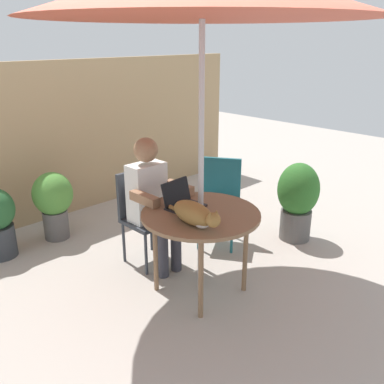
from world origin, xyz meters
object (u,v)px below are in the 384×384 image
object	(u,v)px
person_seated	(152,197)
potted_plant_corner	(53,200)
chair_empty	(220,195)
patio_table	(201,220)
potted_plant_by_chair	(298,198)
chair_occupied	(142,209)
cat	(195,214)
laptop	(181,199)

from	to	relation	value
person_seated	potted_plant_corner	bearing A→B (deg)	108.03
chair_empty	patio_table	bearing A→B (deg)	-147.40
patio_table	potted_plant_by_chair	world-z (taller)	potted_plant_by_chair
patio_table	potted_plant_by_chair	distance (m)	1.46
chair_occupied	potted_plant_by_chair	distance (m)	1.65
patio_table	potted_plant_corner	bearing A→B (deg)	102.06
chair_occupied	potted_plant_corner	bearing A→B (deg)	110.58
chair_empty	potted_plant_corner	bearing A→B (deg)	133.40
chair_empty	cat	world-z (taller)	cat
patio_table	chair_empty	xyz separation A→B (m)	(0.82, 0.53, -0.14)
chair_empty	potted_plant_by_chair	bearing A→B (deg)	-40.96
patio_table	potted_plant_by_chair	bearing A→B (deg)	-0.60
patio_table	chair_occupied	xyz separation A→B (m)	(0.00, 0.78, -0.14)
person_seated	laptop	bearing A→B (deg)	-93.28
patio_table	laptop	xyz separation A→B (m)	(-0.02, 0.21, 0.13)
chair_empty	person_seated	xyz separation A→B (m)	(-0.82, 0.09, 0.17)
chair_occupied	cat	size ratio (longest dim) A/B	1.37
laptop	cat	distance (m)	0.38
chair_occupied	laptop	bearing A→B (deg)	-92.37
cat	chair_empty	bearing A→B (deg)	32.81
person_seated	potted_plant_by_chair	bearing A→B (deg)	-23.70
chair_empty	person_seated	distance (m)	0.84
chair_occupied	laptop	distance (m)	0.63
cat	potted_plant_by_chair	bearing A→B (deg)	3.98
potted_plant_by_chair	cat	bearing A→B (deg)	-176.02
person_seated	potted_plant_by_chair	xyz separation A→B (m)	(1.44, -0.63, -0.23)
chair_empty	laptop	size ratio (longest dim) A/B	2.79
chair_empty	laptop	world-z (taller)	laptop
patio_table	person_seated	xyz separation A→B (m)	(0.00, 0.62, 0.03)
patio_table	laptop	size ratio (longest dim) A/B	3.03
cat	potted_plant_corner	bearing A→B (deg)	95.66
chair_empty	potted_plant_corner	distance (m)	1.76
patio_table	potted_plant_corner	size ratio (longest dim) A/B	1.31
chair_occupied	potted_plant_by_chair	xyz separation A→B (m)	(1.44, -0.79, -0.06)
patio_table	chair_occupied	bearing A→B (deg)	90.00
chair_occupied	chair_empty	size ratio (longest dim) A/B	1.00
person_seated	potted_plant_corner	xyz separation A→B (m)	(-0.38, 1.18, -0.26)
chair_empty	cat	bearing A→B (deg)	-147.19
patio_table	chair_empty	distance (m)	0.99
chair_occupied	potted_plant_by_chair	size ratio (longest dim) A/B	1.05
potted_plant_corner	patio_table	bearing A→B (deg)	-77.94
cat	potted_plant_corner	size ratio (longest dim) A/B	0.88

